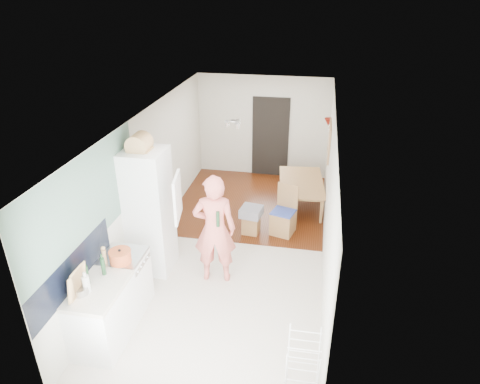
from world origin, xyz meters
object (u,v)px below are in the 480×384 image
(dining_chair, at_px, (284,211))
(stool, at_px, (251,224))
(drying_rack, at_px, (303,363))
(person, at_px, (214,220))
(dining_table, at_px, (302,196))

(dining_chair, bearing_deg, stool, -155.41)
(drying_rack, bearing_deg, person, 127.91)
(dining_table, distance_m, dining_chair, 1.29)
(person, distance_m, dining_table, 3.22)
(drying_rack, bearing_deg, dining_table, 92.12)
(dining_table, distance_m, stool, 1.61)
(stool, distance_m, drying_rack, 3.60)
(dining_table, bearing_deg, drying_rack, 177.11)
(person, height_order, dining_table, person)
(person, bearing_deg, dining_chair, -129.74)
(dining_table, relative_size, stool, 3.48)
(dining_chair, relative_size, drying_rack, 1.30)
(stool, relative_size, drying_rack, 0.53)
(person, xyz_separation_m, dining_chair, (0.96, 1.61, -0.61))
(dining_table, relative_size, dining_chair, 1.43)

